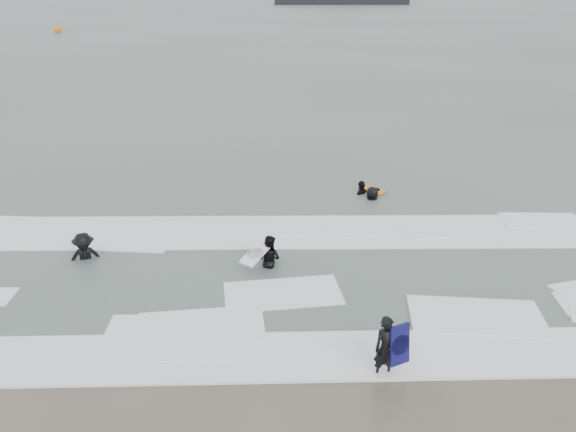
{
  "coord_description": "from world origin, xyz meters",
  "views": [
    {
      "loc": [
        -0.16,
        -11.15,
        8.28
      ],
      "look_at": [
        0.0,
        5.0,
        1.1
      ],
      "focal_mm": 35.0,
      "sensor_mm": 36.0,
      "label": 1
    }
  ],
  "objects_px": {
    "buoy": "(58,30)",
    "surfer_breaker": "(86,261)",
    "surfer_centre": "(384,376)",
    "surfer_right_near": "(361,194)",
    "surfer_right_far": "(372,200)",
    "surfer_wading": "(269,266)"
  },
  "relations": [
    {
      "from": "buoy",
      "to": "surfer_breaker",
      "type": "bearing_deg",
      "value": -69.37
    },
    {
      "from": "surfer_wading",
      "to": "surfer_right_near",
      "type": "bearing_deg",
      "value": -90.64
    },
    {
      "from": "surfer_right_far",
      "to": "buoy",
      "type": "relative_size",
      "value": 1.03
    },
    {
      "from": "surfer_right_far",
      "to": "surfer_centre",
      "type": "bearing_deg",
      "value": 46.38
    },
    {
      "from": "surfer_wading",
      "to": "buoy",
      "type": "bearing_deg",
      "value": -34.72
    },
    {
      "from": "surfer_centre",
      "to": "buoy",
      "type": "distance_m",
      "value": 78.23
    },
    {
      "from": "surfer_centre",
      "to": "surfer_wading",
      "type": "relative_size",
      "value": 0.97
    },
    {
      "from": "surfer_centre",
      "to": "surfer_right_near",
      "type": "relative_size",
      "value": 0.89
    },
    {
      "from": "surfer_right_near",
      "to": "buoy",
      "type": "relative_size",
      "value": 1.04
    },
    {
      "from": "surfer_centre",
      "to": "surfer_breaker",
      "type": "distance_m",
      "value": 9.89
    },
    {
      "from": "surfer_wading",
      "to": "surfer_right_far",
      "type": "distance_m",
      "value": 6.5
    },
    {
      "from": "surfer_right_near",
      "to": "surfer_centre",
      "type": "bearing_deg",
      "value": 33.01
    },
    {
      "from": "surfer_breaker",
      "to": "surfer_right_far",
      "type": "distance_m",
      "value": 10.7
    },
    {
      "from": "surfer_centre",
      "to": "buoy",
      "type": "xyz_separation_m",
      "value": [
        -32.98,
        70.93,
        0.42
      ]
    },
    {
      "from": "surfer_breaker",
      "to": "buoy",
      "type": "distance_m",
      "value": 70.05
    },
    {
      "from": "surfer_breaker",
      "to": "buoy",
      "type": "relative_size",
      "value": 1.08
    },
    {
      "from": "surfer_right_near",
      "to": "surfer_wading",
      "type": "bearing_deg",
      "value": 6.63
    },
    {
      "from": "surfer_right_near",
      "to": "buoy",
      "type": "xyz_separation_m",
      "value": [
        -33.9,
        60.06,
        0.42
      ]
    },
    {
      "from": "surfer_wading",
      "to": "buoy",
      "type": "relative_size",
      "value": 0.95
    },
    {
      "from": "surfer_right_far",
      "to": "buoy",
      "type": "height_order",
      "value": "buoy"
    },
    {
      "from": "surfer_wading",
      "to": "buoy",
      "type": "height_order",
      "value": "buoy"
    },
    {
      "from": "surfer_breaker",
      "to": "surfer_right_near",
      "type": "xyz_separation_m",
      "value": [
        9.22,
        5.49,
        0.0
      ]
    }
  ]
}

